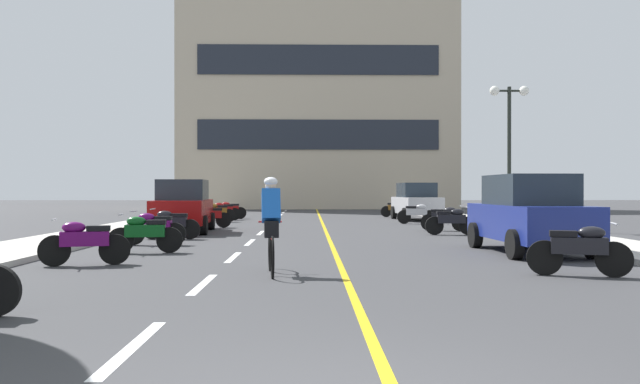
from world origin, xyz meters
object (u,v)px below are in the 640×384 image
at_px(motorcycle_7, 445,218).
at_px(motorcycle_13, 396,208).
at_px(motorcycle_10, 217,212).
at_px(cyclist_rider, 271,223).
at_px(motorcycle_9, 417,213).
at_px(street_lamp_mid, 509,124).
at_px(parked_car_mid, 183,206).
at_px(parked_car_far, 416,201).
at_px(motorcycle_2, 84,241).
at_px(motorcycle_4, 153,227).
at_px(motorcycle_5, 171,223).
at_px(motorcycle_6, 452,220).
at_px(motorcycle_3, 145,233).
at_px(motorcycle_1, 580,248).
at_px(motorcycle_12, 229,210).
at_px(motorcycle_8, 209,216).
at_px(motorcycle_11, 223,211).
at_px(parked_car_near, 529,214).

bearing_deg(motorcycle_7, motorcycle_13, 90.44).
relative_size(motorcycle_10, cyclist_rider, 0.96).
bearing_deg(cyclist_rider, motorcycle_9, 72.12).
height_order(street_lamp_mid, parked_car_mid, street_lamp_mid).
relative_size(parked_car_far, motorcycle_2, 2.57).
bearing_deg(motorcycle_4, motorcycle_10, 90.40).
xyz_separation_m(motorcycle_5, motorcycle_6, (8.76, 1.76, 0.00)).
height_order(motorcycle_3, cyclist_rider, cyclist_rider).
bearing_deg(motorcycle_5, motorcycle_2, -92.19).
xyz_separation_m(parked_car_far, motorcycle_1, (-0.69, -20.61, -0.44)).
bearing_deg(motorcycle_12, parked_car_mid, -91.69).
bearing_deg(motorcycle_8, parked_car_far, 35.42).
bearing_deg(motorcycle_11, motorcycle_7, -42.95).
xyz_separation_m(motorcycle_5, motorcycle_13, (8.88, 15.86, 0.00)).
relative_size(parked_car_near, motorcycle_4, 2.50).
relative_size(motorcycle_3, motorcycle_4, 1.00).
distance_m(street_lamp_mid, motorcycle_10, 13.45).
height_order(motorcycle_3, motorcycle_12, same).
xyz_separation_m(parked_car_far, motorcycle_4, (-9.39, -14.28, -0.44)).
height_order(motorcycle_1, motorcycle_13, same).
xyz_separation_m(motorcycle_6, motorcycle_10, (-8.87, 8.59, 0.00)).
xyz_separation_m(motorcycle_3, motorcycle_10, (-0.41, 14.57, 0.00)).
bearing_deg(motorcycle_7, motorcycle_10, 144.19).
bearing_deg(motorcycle_3, motorcycle_6, 35.24).
bearing_deg(motorcycle_13, motorcycle_12, -166.45).
relative_size(motorcycle_2, motorcycle_6, 0.98).
distance_m(motorcycle_1, motorcycle_9, 16.99).
height_order(motorcycle_3, motorcycle_11, same).
relative_size(motorcycle_5, motorcycle_7, 1.03).
bearing_deg(motorcycle_10, motorcycle_1, -64.84).
bearing_deg(street_lamp_mid, motorcycle_7, -163.73).
bearing_deg(motorcycle_12, motorcycle_8, -88.59).
height_order(motorcycle_3, motorcycle_10, same).
relative_size(parked_car_near, motorcycle_8, 2.60).
xyz_separation_m(motorcycle_8, motorcycle_9, (8.55, 2.86, 0.00)).
relative_size(motorcycle_8, motorcycle_11, 0.98).
xyz_separation_m(street_lamp_mid, motorcycle_2, (-11.78, -11.20, -3.45)).
relative_size(street_lamp_mid, motorcycle_9, 3.10).
xyz_separation_m(motorcycle_1, motorcycle_5, (-8.68, 8.36, 0.00)).
bearing_deg(motorcycle_3, motorcycle_11, 91.30).
xyz_separation_m(parked_car_mid, motorcycle_5, (0.26, -3.20, -0.44)).
xyz_separation_m(motorcycle_1, motorcycle_2, (-8.93, 1.71, 0.00)).
relative_size(motorcycle_1, motorcycle_4, 0.97).
xyz_separation_m(motorcycle_7, motorcycle_12, (-8.92, 9.93, 0.00)).
relative_size(motorcycle_2, motorcycle_3, 0.98).
xyz_separation_m(motorcycle_5, motorcycle_9, (8.79, 8.62, 0.00)).
bearing_deg(motorcycle_6, parked_car_mid, 170.92).
relative_size(motorcycle_4, motorcycle_6, 1.00).
distance_m(motorcycle_6, motorcycle_10, 12.35).
bearing_deg(motorcycle_11, parked_car_mid, -91.16).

